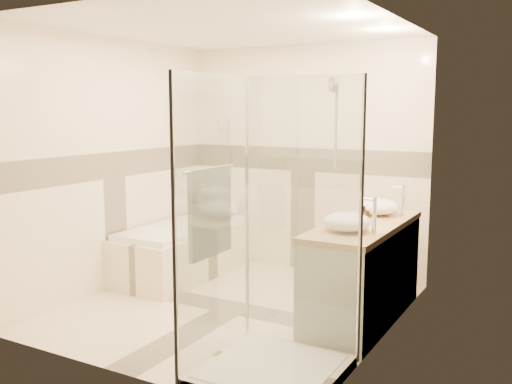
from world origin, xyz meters
The scene contains 12 objects.
room centered at (0.06, 0.01, 1.26)m, with size 2.82×3.02×2.52m.
bathtub centered at (-1.02, 0.65, 0.31)m, with size 0.75×1.70×0.56m.
vanity centered at (1.12, 0.30, 0.43)m, with size 0.58×1.62×0.85m.
shower_enclosure centered at (0.83, -0.97, 0.51)m, with size 0.96×0.93×2.04m.
vessel_sink_near centered at (1.10, 0.74, 0.93)m, with size 0.38×0.38×0.15m, color white.
vessel_sink_far centered at (1.10, -0.08, 0.93)m, with size 0.38×0.38×0.15m, color white.
faucet_near centered at (1.32, 0.74, 1.01)m, with size 0.12×0.03×0.28m.
faucet_far centered at (1.32, -0.08, 1.02)m, with size 0.12×0.03×0.29m.
amenity_bottle_a centered at (1.10, 0.35, 0.92)m, with size 0.06×0.06×0.14m, color black.
amenity_bottle_b centered at (1.10, 0.33, 0.92)m, with size 0.10×0.10×0.13m, color black.
folded_towels centered at (1.10, 0.97, 0.89)m, with size 0.14×0.23×0.07m, color silver.
rolled_towel centered at (-0.93, 1.41, 0.61)m, with size 0.10×0.10×0.22m, color silver.
Camera 1 is at (2.65, -4.27, 1.80)m, focal length 40.00 mm.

